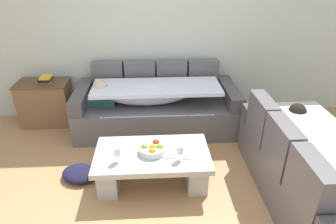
{
  "coord_description": "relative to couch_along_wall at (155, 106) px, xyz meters",
  "views": [
    {
      "loc": [
        0.02,
        -2.12,
        2.18
      ],
      "look_at": [
        0.21,
        1.02,
        0.55
      ],
      "focal_mm": 31.65,
      "sensor_mm": 36.0,
      "label": 1
    }
  ],
  "objects": [
    {
      "name": "book_stack_on_cabinet",
      "position": [
        -1.51,
        0.23,
        0.35
      ],
      "size": [
        0.17,
        0.22,
        0.09
      ],
      "color": "#B76623",
      "rests_on": "side_cabinet"
    },
    {
      "name": "wine_glass_near_left",
      "position": [
        -0.39,
        -1.32,
        0.16
      ],
      "size": [
        0.07,
        0.07,
        0.17
      ],
      "color": "silver",
      "rests_on": "coffee_table"
    },
    {
      "name": "wine_glass_near_right",
      "position": [
        0.23,
        -1.33,
        0.16
      ],
      "size": [
        0.07,
        0.07,
        0.17
      ],
      "color": "silver",
      "rests_on": "coffee_table"
    },
    {
      "name": "open_magazine",
      "position": [
        0.21,
        -1.22,
        0.05
      ],
      "size": [
        0.31,
        0.25,
        0.01
      ],
      "primitive_type": "cube",
      "rotation": [
        0.0,
        0.0,
        -0.15
      ],
      "color": "white",
      "rests_on": "coffee_table"
    },
    {
      "name": "crumpled_garment",
      "position": [
        -0.86,
        -1.09,
        -0.27
      ],
      "size": [
        0.49,
        0.44,
        0.12
      ],
      "primitive_type": "ellipsoid",
      "rotation": [
        0.0,
        0.0,
        2.77
      ],
      "color": "#191933",
      "rests_on": "ground_plane"
    },
    {
      "name": "ground_plane",
      "position": [
        -0.05,
        -1.62,
        -0.33
      ],
      "size": [
        14.0,
        14.0,
        0.0
      ],
      "primitive_type": "plane",
      "color": "#AB7D50"
    },
    {
      "name": "couch_near_window",
      "position": [
        1.5,
        -1.52,
        0.0
      ],
      "size": [
        0.92,
        1.97,
        0.88
      ],
      "rotation": [
        0.0,
        0.0,
        1.57
      ],
      "color": "#595658",
      "rests_on": "ground_plane"
    },
    {
      "name": "couch_along_wall",
      "position": [
        0.0,
        0.0,
        0.0
      ],
      "size": [
        2.21,
        0.92,
        0.88
      ],
      "color": "#595658",
      "rests_on": "ground_plane"
    },
    {
      "name": "coffee_table",
      "position": [
        -0.05,
        -1.19,
        -0.09
      ],
      "size": [
        1.2,
        0.68,
        0.38
      ],
      "color": "#B3B2AB",
      "rests_on": "ground_plane"
    },
    {
      "name": "back_wall",
      "position": [
        -0.05,
        0.53,
        1.02
      ],
      "size": [
        9.0,
        0.1,
        2.7
      ],
      "primitive_type": "cube",
      "color": "beige",
      "rests_on": "ground_plane"
    },
    {
      "name": "side_cabinet",
      "position": [
        -1.57,
        0.23,
        -0.01
      ],
      "size": [
        0.72,
        0.44,
        0.64
      ],
      "color": "brown",
      "rests_on": "ground_plane"
    },
    {
      "name": "fruit_bowl",
      "position": [
        -0.04,
        -1.18,
        0.09
      ],
      "size": [
        0.28,
        0.28,
        0.1
      ],
      "color": "silver",
      "rests_on": "coffee_table"
    }
  ]
}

